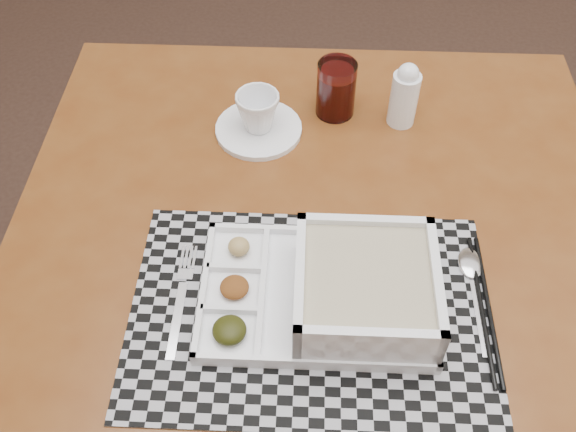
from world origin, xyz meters
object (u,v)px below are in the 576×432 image
object	(u,v)px
dining_table	(317,266)
cup	(258,112)
serving_tray	(350,292)
juice_glass	(336,91)
creamer_bottle	(404,95)

from	to	relation	value
dining_table	cup	bearing A→B (deg)	116.42
serving_tray	juice_glass	world-z (taller)	juice_glass
dining_table	serving_tray	bearing A→B (deg)	-69.01
cup	juice_glass	size ratio (longest dim) A/B	0.73
cup	creamer_bottle	xyz separation A→B (m)	(0.25, 0.04, 0.01)
creamer_bottle	cup	bearing A→B (deg)	-170.04
cup	juice_glass	bearing A→B (deg)	7.95
serving_tray	cup	bearing A→B (deg)	114.61
dining_table	creamer_bottle	xyz separation A→B (m)	(0.13, 0.27, 0.13)
dining_table	cup	world-z (taller)	cup
serving_tray	juice_glass	xyz separation A→B (m)	(-0.03, 0.41, 0.01)
serving_tray	creamer_bottle	world-z (taller)	creamer_bottle
juice_glass	creamer_bottle	distance (m)	0.12
juice_glass	creamer_bottle	xyz separation A→B (m)	(0.12, -0.02, 0.01)
serving_tray	cup	xyz separation A→B (m)	(-0.16, 0.34, 0.01)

